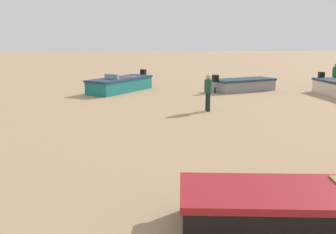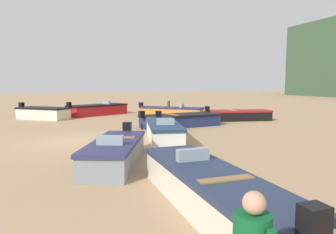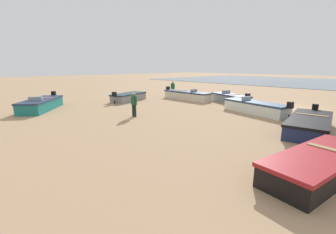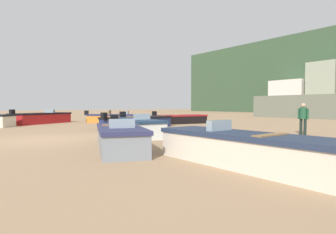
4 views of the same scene
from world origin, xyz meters
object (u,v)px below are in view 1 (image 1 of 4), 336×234
boat_grey_2 (243,85)px  boat_black_6 (316,210)px  boat_teal_1 (121,84)px  beach_walker_foreground (208,90)px  beach_walker_distant (335,74)px

boat_grey_2 → boat_black_6: boat_grey_2 is taller
boat_teal_1 → beach_walker_foreground: (-6.85, -3.69, 0.52)m
boat_teal_1 → boat_black_6: size_ratio=0.96×
boat_black_6 → beach_walker_foreground: (10.59, -0.78, 0.58)m
beach_walker_foreground → beach_walker_distant: 11.35m
boat_grey_2 → beach_walker_foreground: beach_walker_foreground is taller
boat_grey_2 → beach_walker_foreground: bearing=-49.6°
boat_teal_1 → beach_walker_distant: size_ratio=2.87×
boat_grey_2 → boat_black_6: bearing=-33.3°
beach_walker_distant → boat_black_6: bearing=139.1°
boat_grey_2 → beach_walker_foreground: size_ratio=2.60×
boat_black_6 → beach_walker_foreground: bearing=5.8°
boat_teal_1 → beach_walker_distant: beach_walker_distant is taller
beach_walker_foreground → beach_walker_distant: same height
boat_teal_1 → beach_walker_distant: (-0.86, -13.32, 0.52)m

